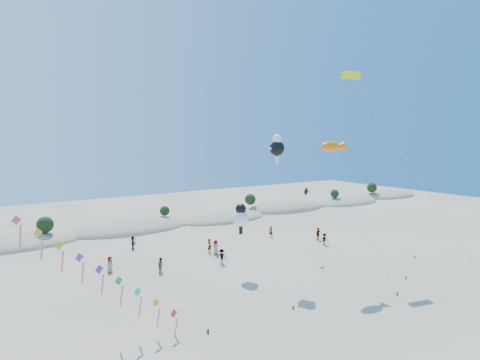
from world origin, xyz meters
name	(u,v)px	position (x,y,z in m)	size (l,w,h in m)	color
dune_ridge	(136,228)	(1.06, 45.14, 0.11)	(145.30, 11.49, 5.57)	tan
fish_kite	(333,147)	(10.28, 12.87, 13.21)	(3.04, 7.55, 13.77)	#3F2D1E
cartoon_kite_low	(241,217)	(3.12, 18.51, 6.05)	(2.11, 10.56, 7.40)	#3F2D1E
cartoon_kite_high	(277,147)	(6.16, 16.48, 13.19)	(10.91, 9.29, 14.45)	#3F2D1E
parafoil_kite	(353,79)	(16.08, 15.61, 20.59)	(4.27, 15.21, 21.41)	#3F2D1E
dark_kite	(335,209)	(15.83, 17.60, 5.72)	(10.39, 8.24, 8.29)	#3F2D1E
beachgoers	(218,247)	(4.70, 25.96, 0.84)	(28.80, 13.22, 1.78)	slate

